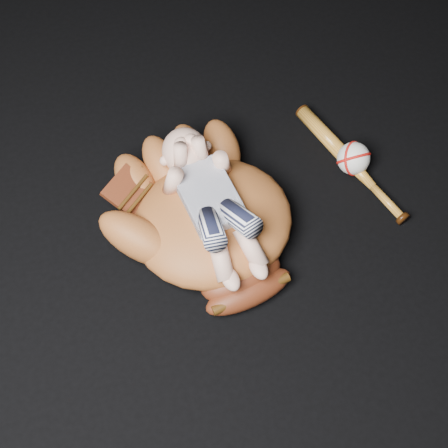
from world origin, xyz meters
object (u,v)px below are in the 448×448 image
object	(u,v)px
newborn_baby	(214,205)
baseball	(354,158)
baseball_glove	(212,217)
baseball_bat	(351,163)

from	to	relation	value
newborn_baby	baseball	size ratio (longest dim) A/B	4.90
baseball_glove	baseball_bat	distance (m)	0.39
newborn_baby	baseball_bat	bearing A→B (deg)	6.86
baseball_glove	baseball_bat	world-z (taller)	baseball_glove
newborn_baby	baseball_bat	size ratio (longest dim) A/B	0.99
baseball_glove	newborn_baby	bearing A→B (deg)	-74.34
baseball_bat	baseball	distance (m)	0.02
baseball_glove	baseball	distance (m)	0.39
baseball_glove	baseball	bearing A→B (deg)	2.98
baseball_glove	baseball	xyz separation A→B (m)	(0.38, 0.09, -0.04)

